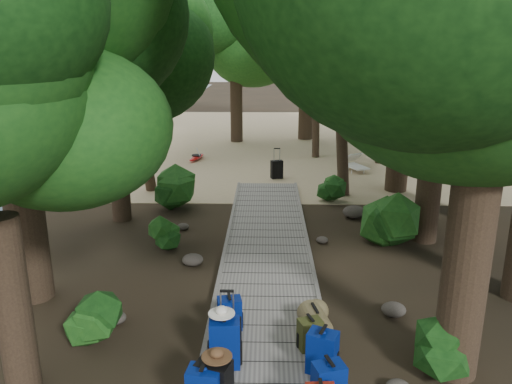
# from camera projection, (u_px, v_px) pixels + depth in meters

# --- Properties ---
(ground) EXTENTS (120.00, 120.00, 0.00)m
(ground) POSITION_uv_depth(u_px,v_px,m) (267.00, 278.00, 10.25)
(ground) COLOR #2D2216
(ground) RESTS_ON ground
(sand_beach) EXTENTS (40.00, 22.00, 0.02)m
(sand_beach) POSITION_uv_depth(u_px,v_px,m) (267.00, 139.00, 25.60)
(sand_beach) COLOR tan
(sand_beach) RESTS_ON ground
(boardwalk) EXTENTS (2.00, 12.00, 0.12)m
(boardwalk) POSITION_uv_depth(u_px,v_px,m) (267.00, 256.00, 11.19)
(boardwalk) COLOR gray
(boardwalk) RESTS_ON ground
(backpack_left_b) EXTENTS (0.50, 0.42, 0.78)m
(backpack_left_b) POSITION_uv_depth(u_px,v_px,m) (214.00, 384.00, 6.25)
(backpack_left_b) COLOR black
(backpack_left_b) RESTS_ON boardwalk
(backpack_left_c) EXTENTS (0.45, 0.34, 0.81)m
(backpack_left_c) POSITION_uv_depth(u_px,v_px,m) (225.00, 340.00, 7.15)
(backpack_left_c) COLOR navy
(backpack_left_c) RESTS_ON boardwalk
(backpack_left_d) EXTENTS (0.43, 0.34, 0.59)m
(backpack_left_d) POSITION_uv_depth(u_px,v_px,m) (230.00, 312.00, 8.14)
(backpack_left_d) COLOR navy
(backpack_left_d) RESTS_ON boardwalk
(backpack_right_b) EXTENTS (0.45, 0.38, 0.70)m
(backpack_right_b) POSITION_uv_depth(u_px,v_px,m) (329.00, 384.00, 6.31)
(backpack_right_b) COLOR navy
(backpack_right_b) RESTS_ON boardwalk
(backpack_right_c) EXTENTS (0.49, 0.43, 0.70)m
(backpack_right_c) POSITION_uv_depth(u_px,v_px,m) (322.00, 350.00, 7.01)
(backpack_right_c) COLOR navy
(backpack_right_c) RESTS_ON boardwalk
(backpack_right_d) EXTENTS (0.41, 0.35, 0.53)m
(backpack_right_d) POSITION_uv_depth(u_px,v_px,m) (310.00, 332.00, 7.60)
(backpack_right_d) COLOR #333A16
(backpack_right_d) RESTS_ON boardwalk
(duffel_right_khaki) EXTENTS (0.54, 0.71, 0.42)m
(duffel_right_khaki) POSITION_uv_depth(u_px,v_px,m) (315.00, 321.00, 8.02)
(duffel_right_khaki) COLOR olive
(duffel_right_khaki) RESTS_ON boardwalk
(suitcase_on_boardwalk) EXTENTS (0.42, 0.31, 0.58)m
(suitcase_on_boardwalk) POSITION_uv_depth(u_px,v_px,m) (228.00, 335.00, 7.49)
(suitcase_on_boardwalk) COLOR black
(suitcase_on_boardwalk) RESTS_ON boardwalk
(lone_suitcase_on_sand) EXTENTS (0.47, 0.35, 0.65)m
(lone_suitcase_on_sand) POSITION_uv_depth(u_px,v_px,m) (277.00, 169.00, 17.90)
(lone_suitcase_on_sand) COLOR black
(lone_suitcase_on_sand) RESTS_ON sand_beach
(hat_brown) EXTENTS (0.39, 0.39, 0.12)m
(hat_brown) POSITION_uv_depth(u_px,v_px,m) (217.00, 353.00, 6.13)
(hat_brown) COLOR #51351E
(hat_brown) RESTS_ON backpack_left_b
(hat_white) EXTENTS (0.38, 0.38, 0.13)m
(hat_white) POSITION_uv_depth(u_px,v_px,m) (222.00, 310.00, 7.06)
(hat_white) COLOR silver
(hat_white) RESTS_ON backpack_left_c
(kayak) EXTENTS (1.26, 2.96, 0.29)m
(kayak) POSITION_uv_depth(u_px,v_px,m) (197.00, 156.00, 20.87)
(kayak) COLOR red
(kayak) RESTS_ON sand_beach
(sun_lounger) EXTENTS (1.21, 1.85, 0.57)m
(sun_lounger) POSITION_uv_depth(u_px,v_px,m) (356.00, 163.00, 18.99)
(sun_lounger) COLOR silver
(sun_lounger) RESTS_ON sand_beach
(tree_right_a) EXTENTS (5.42, 5.42, 9.03)m
(tree_right_a) POSITION_uv_depth(u_px,v_px,m) (494.00, 52.00, 6.06)
(tree_right_a) COLOR black
(tree_right_a) RESTS_ON ground
(tree_right_c) EXTENTS (4.77, 4.77, 8.26)m
(tree_right_c) POSITION_uv_depth(u_px,v_px,m) (441.00, 68.00, 11.11)
(tree_right_c) COLOR black
(tree_right_c) RESTS_ON ground
(tree_right_e) EXTENTS (5.61, 5.61, 10.09)m
(tree_right_e) POSITION_uv_depth(u_px,v_px,m) (408.00, 31.00, 15.09)
(tree_right_e) COLOR black
(tree_right_e) RESTS_ON ground
(tree_right_f) EXTENTS (6.26, 6.26, 11.18)m
(tree_right_f) POSITION_uv_depth(u_px,v_px,m) (465.00, 16.00, 17.10)
(tree_right_f) COLOR black
(tree_right_f) RESTS_ON ground
(tree_left_c) EXTENTS (4.24, 4.24, 7.38)m
(tree_left_c) POSITION_uv_depth(u_px,v_px,m) (112.00, 83.00, 12.72)
(tree_left_c) COLOR black
(tree_left_c) RESTS_ON ground
(tree_back_a) EXTENTS (4.97, 4.97, 8.60)m
(tree_back_a) POSITION_uv_depth(u_px,v_px,m) (236.00, 53.00, 23.86)
(tree_back_a) COLOR black
(tree_back_a) RESTS_ON ground
(tree_back_b) EXTENTS (5.88, 5.88, 10.50)m
(tree_back_b) POSITION_uv_depth(u_px,v_px,m) (308.00, 33.00, 24.29)
(tree_back_b) COLOR black
(tree_back_b) RESTS_ON ground
(tree_back_c) EXTENTS (5.15, 5.15, 9.28)m
(tree_back_c) POSITION_uv_depth(u_px,v_px,m) (368.00, 46.00, 24.05)
(tree_back_c) COLOR black
(tree_back_c) RESTS_ON ground
(tree_back_d) EXTENTS (4.71, 4.71, 7.85)m
(tree_back_d) POSITION_uv_depth(u_px,v_px,m) (154.00, 62.00, 22.68)
(tree_back_d) COLOR black
(tree_back_d) RESTS_ON ground
(palm_right_a) EXTENTS (4.92, 4.92, 8.39)m
(palm_right_a) POSITION_uv_depth(u_px,v_px,m) (354.00, 60.00, 15.09)
(palm_right_a) COLOR #0F3812
(palm_right_a) RESTS_ON ground
(palm_right_b) EXTENTS (4.46, 4.46, 8.61)m
(palm_right_b) POSITION_uv_depth(u_px,v_px,m) (385.00, 54.00, 19.45)
(palm_right_b) COLOR #0F3812
(palm_right_b) RESTS_ON ground
(palm_right_c) EXTENTS (4.26, 4.26, 6.78)m
(palm_right_c) POSITION_uv_depth(u_px,v_px,m) (323.00, 77.00, 20.72)
(palm_right_c) COLOR #0F3812
(palm_right_c) RESTS_ON ground
(palm_left_a) EXTENTS (4.88, 4.88, 7.77)m
(palm_left_a) POSITION_uv_depth(u_px,v_px,m) (135.00, 70.00, 15.37)
(palm_left_a) COLOR #0F3812
(palm_left_a) RESTS_ON ground
(rock_left_b) EXTENTS (0.38, 0.34, 0.21)m
(rock_left_b) POSITION_uv_depth(u_px,v_px,m) (115.00, 318.00, 8.55)
(rock_left_b) COLOR #4C473F
(rock_left_b) RESTS_ON ground
(rock_left_c) EXTENTS (0.46, 0.41, 0.25)m
(rock_left_c) POSITION_uv_depth(u_px,v_px,m) (193.00, 260.00, 10.83)
(rock_left_c) COLOR #4C473F
(rock_left_c) RESTS_ON ground
(rock_left_d) EXTENTS (0.30, 0.27, 0.17)m
(rock_left_d) POSITION_uv_depth(u_px,v_px,m) (183.00, 227.00, 12.96)
(rock_left_d) COLOR #4C473F
(rock_left_d) RESTS_ON ground
(rock_right_b) EXTENTS (0.43, 0.39, 0.24)m
(rock_right_b) POSITION_uv_depth(u_px,v_px,m) (394.00, 309.00, 8.79)
(rock_right_b) COLOR #4C473F
(rock_right_b) RESTS_ON ground
(rock_right_c) EXTENTS (0.29, 0.26, 0.16)m
(rock_right_c) POSITION_uv_depth(u_px,v_px,m) (322.00, 240.00, 12.08)
(rock_right_c) COLOR #4C473F
(rock_right_c) RESTS_ON ground
(rock_right_d) EXTENTS (0.62, 0.56, 0.34)m
(rock_right_d) POSITION_uv_depth(u_px,v_px,m) (354.00, 212.00, 13.84)
(rock_right_d) COLOR #4C473F
(rock_right_d) RESTS_ON ground
(shrub_left_a) EXTENTS (0.97, 0.97, 0.87)m
(shrub_left_a) POSITION_uv_depth(u_px,v_px,m) (91.00, 325.00, 7.70)
(shrub_left_a) COLOR #164615
(shrub_left_a) RESTS_ON ground
(shrub_left_b) EXTENTS (0.77, 0.77, 0.69)m
(shrub_left_b) POSITION_uv_depth(u_px,v_px,m) (168.00, 235.00, 11.64)
(shrub_left_b) COLOR #164615
(shrub_left_b) RESTS_ON ground
(shrub_left_c) EXTENTS (1.37, 1.37, 1.23)m
(shrub_left_c) POSITION_uv_depth(u_px,v_px,m) (172.00, 188.00, 14.57)
(shrub_left_c) COLOR #164615
(shrub_left_c) RESTS_ON ground
(shrub_right_a) EXTENTS (0.92, 0.92, 0.83)m
(shrub_right_a) POSITION_uv_depth(u_px,v_px,m) (441.00, 346.00, 7.21)
(shrub_right_a) COLOR #164615
(shrub_right_a) RESTS_ON ground
(shrub_right_b) EXTENTS (1.38, 1.38, 1.24)m
(shrub_right_b) POSITION_uv_depth(u_px,v_px,m) (390.00, 220.00, 11.87)
(shrub_right_b) COLOR #164615
(shrub_right_b) RESTS_ON ground
(shrub_right_c) EXTENTS (0.91, 0.91, 0.82)m
(shrub_right_c) POSITION_uv_depth(u_px,v_px,m) (329.00, 188.00, 15.32)
(shrub_right_c) COLOR #164615
(shrub_right_c) RESTS_ON ground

